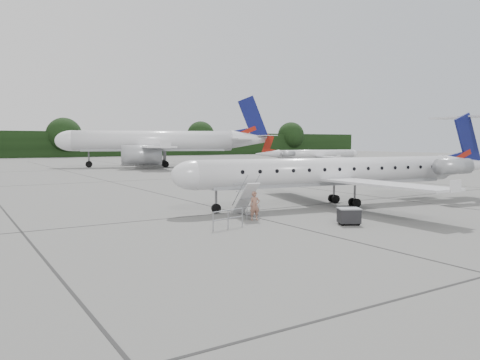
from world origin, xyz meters
TOP-DOWN VIEW (x-y plane):
  - ground at (0.00, 0.00)m, footprint 320.00×320.00m
  - treeline at (0.00, 130.00)m, footprint 260.00×4.00m
  - main_regional_jet at (1.43, 3.00)m, footprint 30.16×23.61m
  - airstair at (-6.98, 1.95)m, footprint 1.18×2.49m
  - passenger at (-7.17, 0.61)m, footprint 0.72×0.56m
  - safety_railing at (-9.91, -0.86)m, footprint 2.16×0.58m
  - baggage_cart at (-3.49, -3.53)m, footprint 1.48×1.39m
  - bg_narrowbody at (10.55, 61.24)m, footprint 44.80×38.33m
  - bg_regional_right at (42.48, 51.51)m, footprint 25.16×19.43m

SIDE VIEW (x-z plane):
  - ground at x=0.00m, z-range 0.00..0.00m
  - safety_railing at x=-9.91m, z-range 0.00..1.00m
  - baggage_cart at x=-3.49m, z-range 0.00..1.02m
  - passenger at x=-7.17m, z-range 0.00..1.74m
  - airstair at x=-6.98m, z-range 0.00..2.22m
  - bg_regional_right at x=42.48m, z-range 0.00..6.12m
  - main_regional_jet at x=1.43m, z-range 0.00..7.08m
  - treeline at x=0.00m, z-range 0.00..8.00m
  - bg_narrowbody at x=10.55m, z-range 0.00..13.60m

